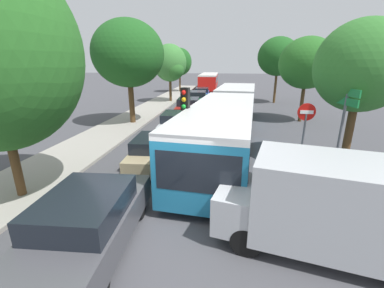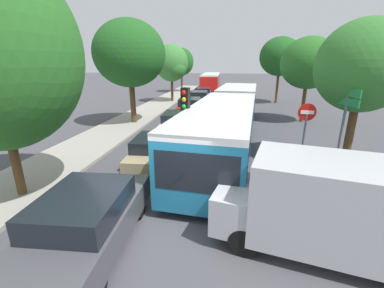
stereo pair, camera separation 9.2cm
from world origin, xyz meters
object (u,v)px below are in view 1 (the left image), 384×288
city_bus_rear (209,80)px  tree_right_far (278,58)px  direction_sign_post (344,112)px  tree_right_mid (307,63)px  queued_car_red (189,107)px  queued_car_tan (154,151)px  no_entry_sign (305,127)px  tree_left_far (170,64)px  queued_car_graphite (89,222)px  tree_left_mid (129,56)px  tree_left_distant (180,62)px  tree_right_near (362,67)px  queued_car_silver (176,123)px  queued_car_blue (202,93)px  articulated_bus (229,114)px  queued_car_green (197,99)px  white_van (336,205)px  traffic_light (185,110)px

city_bus_rear → tree_right_far: size_ratio=1.70×
direction_sign_post → tree_right_mid: tree_right_mid is taller
queued_car_red → queued_car_tan: bearing=177.7°
no_entry_sign → tree_left_far: size_ratio=0.45×
city_bus_rear → tree_left_far: (-3.08, -14.96, 2.69)m
queued_car_red → no_entry_sign: size_ratio=1.57×
queued_car_graphite → queued_car_red: bearing=-2.8°
tree_left_mid → tree_left_distant: size_ratio=1.13×
tree_right_near → queued_car_silver: bearing=155.6°
tree_left_distant → tree_right_mid: size_ratio=1.03×
tree_right_near → tree_left_distant: bearing=114.8°
queued_car_blue → tree_right_far: 9.43m
articulated_bus → queued_car_blue: (-3.34, 17.02, -0.80)m
queued_car_graphite → queued_car_blue: size_ratio=1.13×
queued_car_green → no_entry_sign: (6.30, -15.65, 1.10)m
tree_right_far → queued_car_silver: bearing=-119.5°
no_entry_sign → tree_right_mid: (2.40, 9.74, 2.40)m
queued_car_tan → tree_right_mid: bearing=-43.3°
tree_left_distant → tree_right_mid: tree_left_distant is taller
tree_left_mid → tree_left_far: bearing=87.8°
queued_car_graphite → tree_right_near: bearing=-54.4°
queued_car_tan → no_entry_sign: size_ratio=1.41×
queued_car_tan → no_entry_sign: bearing=-88.4°
tree_left_mid → tree_right_far: (11.84, 12.21, 0.03)m
city_bus_rear → no_entry_sign: size_ratio=4.18×
queued_car_green → queued_car_blue: 5.46m
white_van → no_entry_sign: size_ratio=1.88×
queued_car_red → tree_right_far: size_ratio=0.64×
queued_car_green → tree_left_distant: (-4.09, 12.31, 3.59)m
direction_sign_post → tree_right_mid: bearing=-106.9°
city_bus_rear → queued_car_green: city_bus_rear is taller
direction_sign_post → articulated_bus: bearing=-56.1°
traffic_light → tree_left_far: (-4.70, 18.36, 1.66)m
city_bus_rear → queued_car_green: (0.13, -17.21, -0.68)m
queued_car_green → tree_left_distant: 13.46m
traffic_light → tree_left_far: bearing=-150.6°
queued_car_red → tree_left_mid: bearing=131.2°
articulated_bus → tree_right_near: (5.14, -3.16, 2.69)m
articulated_bus → tree_right_far: bearing=167.4°
articulated_bus → queued_car_green: size_ratio=3.89×
queued_car_graphite → queued_car_tan: (0.05, 5.30, -0.10)m
queued_car_tan → direction_sign_post: (7.46, 0.22, 1.87)m
traffic_light → direction_sign_post: 6.09m
articulated_bus → queued_car_red: articulated_bus is taller
queued_car_tan → direction_sign_post: size_ratio=1.10×
queued_car_red → tree_right_far: (8.31, 8.74, 4.05)m
tree_left_mid → tree_right_mid: bearing=12.3°
articulated_bus → tree_right_mid: (5.42, 5.66, 2.79)m
queued_car_tan → no_entry_sign: no_entry_sign is taller
tree_left_far → tree_right_far: 11.54m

